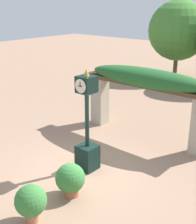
{
  "coord_description": "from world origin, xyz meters",
  "views": [
    {
      "loc": [
        5.86,
        -6.14,
        4.96
      ],
      "look_at": [
        0.01,
        0.68,
        1.74
      ],
      "focal_mm": 50.0,
      "sensor_mm": 36.0,
      "label": 1
    }
  ],
  "objects": [
    {
      "name": "ground_plane",
      "position": [
        0.0,
        0.0,
        0.0
      ],
      "size": [
        60.0,
        60.0,
        0.0
      ],
      "primitive_type": "plane",
      "color": "#9E7A60"
    },
    {
      "name": "pergola",
      "position": [
        0.0,
        3.39,
        2.01
      ],
      "size": [
        5.58,
        1.15,
        2.67
      ],
      "color": "#A89E89",
      "rests_on": "ground"
    },
    {
      "name": "pedestal_clock",
      "position": [
        0.01,
        0.18,
        1.2
      ],
      "size": [
        0.57,
        0.57,
        3.16
      ],
      "color": "black",
      "rests_on": "ground"
    },
    {
      "name": "potted_plant_near_right",
      "position": [
        0.62,
        -1.17,
        0.49
      ],
      "size": [
        0.8,
        0.8,
        0.92
      ],
      "color": "#9E563D",
      "rests_on": "ground"
    },
    {
      "name": "potted_plant_near_left",
      "position": [
        0.69,
        -2.52,
        0.55
      ],
      "size": [
        0.76,
        0.76,
        0.96
      ],
      "color": "#B26B4C",
      "rests_on": "ground"
    }
  ]
}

